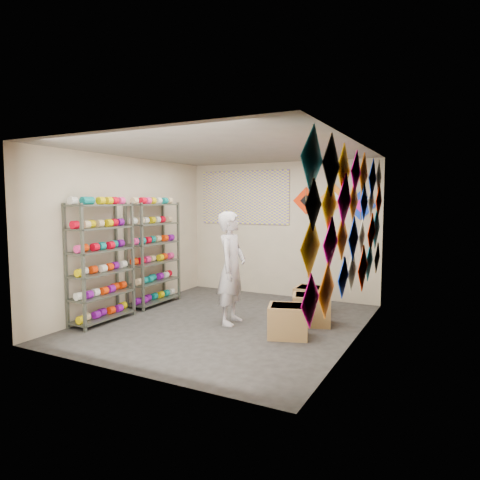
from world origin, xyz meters
The scene contains 12 objects.
ground centered at (0.00, 0.00, 0.00)m, with size 4.50×4.50×0.00m, color black.
room_walls centered at (0.00, 0.00, 1.64)m, with size 4.50×4.50×4.50m.
shelf_rack_front centered at (-1.78, -0.85, 0.95)m, with size 0.40×1.10×1.90m, color #4C5147.
shelf_rack_back centered at (-1.78, 0.45, 0.95)m, with size 0.40×1.10×1.90m, color #4C5147.
string_spools centered at (-1.78, -0.20, 1.05)m, with size 0.12×2.36×0.12m.
kite_wall_display centered at (1.98, 0.02, 1.67)m, with size 0.06×4.28×2.08m.
back_wall_kites centered at (1.10, 2.24, 1.92)m, with size 1.60×0.02×0.69m.
poster centered at (-0.80, 2.23, 2.00)m, with size 2.00×0.01×1.10m, color #664DA8.
shopkeeper centered at (0.09, 0.03, 0.88)m, with size 0.50×0.69×1.76m, color beige.
carton_a centered at (1.13, -0.21, 0.23)m, with size 0.55×0.46×0.46m, color #A07D45.
carton_b centered at (1.23, 0.54, 0.24)m, with size 0.58×0.47×0.47m, color #A07D45.
carton_c centered at (0.96, 1.26, 0.22)m, with size 0.46×0.50×0.44m, color #A07D45.
Camera 1 is at (3.26, -5.79, 1.93)m, focal length 32.00 mm.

